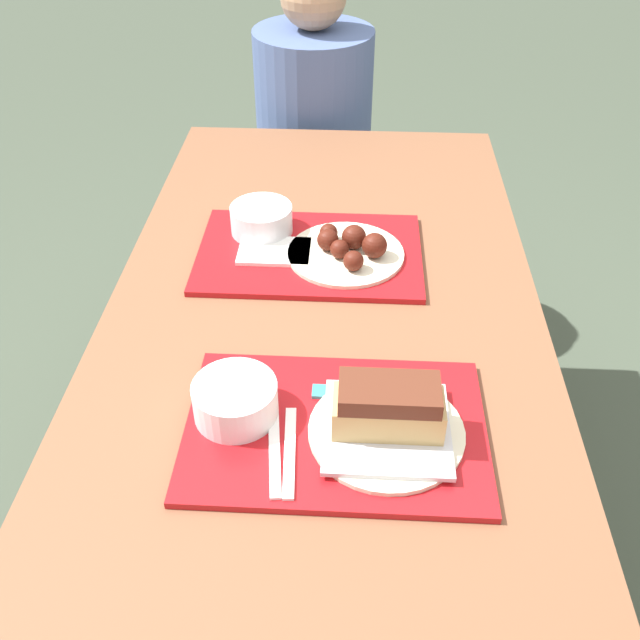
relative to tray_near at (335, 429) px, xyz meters
The scene contains 14 objects.
ground_plane 0.82m from the tray_near, 98.63° to the left, with size 12.00×12.00×0.00m, color #424C3D.
picnic_table 0.25m from the tray_near, 98.63° to the left, with size 0.81×1.74×0.78m.
picnic_bench_far 1.38m from the tray_near, 91.47° to the left, with size 0.77×0.28×0.45m.
tray_near is the anchor object (origin of this frame).
tray_far 0.48m from the tray_near, 98.45° to the left, with size 0.45×0.31×0.01m.
bowl_coleslaw_near 0.16m from the tray_near, behind, with size 0.13×0.13×0.06m.
brisket_sandwich_plate 0.09m from the tray_near, ahead, with size 0.23×0.23×0.10m.
plastic_fork_near 0.10m from the tray_near, 147.21° to the right, with size 0.04×0.17×0.00m.
plastic_knife_near 0.09m from the tray_near, 139.14° to the right, with size 0.03×0.17×0.00m.
condiment_packet 0.07m from the tray_near, 107.47° to the left, with size 0.04×0.03×0.01m.
bowl_coleslaw_far 0.57m from the tray_near, 107.83° to the left, with size 0.13×0.13×0.06m.
wings_plate_far 0.46m from the tray_near, 89.05° to the left, with size 0.23×0.23×0.06m.
napkin_far 0.49m from the tray_near, 106.88° to the left, with size 0.14×0.10×0.01m.
person_seated_across 1.32m from the tray_near, 94.98° to the left, with size 0.35×0.35×0.71m.
Camera 1 is at (0.05, -0.96, 1.58)m, focal length 40.00 mm.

